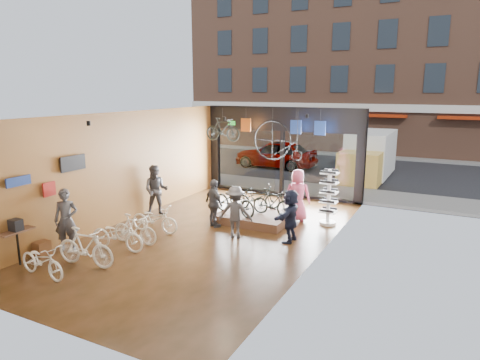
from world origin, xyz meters
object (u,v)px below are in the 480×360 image
Objects in this scene: floor_bike_2 at (117,235)px; customer_4 at (297,195)px; box_truck at (367,157)px; sunglasses_rack at (329,197)px; display_bike_right at (257,197)px; hung_bike at (223,129)px; floor_bike_0 at (42,261)px; customer_5 at (290,216)px; customer_3 at (235,212)px; customer_2 at (214,203)px; street_car at (276,154)px; display_platform at (255,218)px; customer_0 at (66,220)px; customer_1 at (156,190)px; display_bike_mid at (272,203)px; floor_bike_4 at (155,219)px; floor_bike_1 at (85,247)px; display_bike_left at (235,201)px; penny_farthing at (280,142)px; floor_bike_3 at (135,229)px.

floor_bike_2 is 0.95× the size of customer_4.
box_truck is 8.19m from sunglasses_rack.
display_bike_right is 3.67m from hung_bike.
customer_5 is at bearing -36.70° from floor_bike_0.
customer_2 is at bearing -46.33° from customer_3.
display_platform is (3.36, -10.07, -0.66)m from street_car.
customer_0 is at bearing 21.98° from customer_3.
customer_3 is 0.89× the size of customer_4.
customer_5 reaches higher than floor_bike_0.
customer_0 is at bearing -118.00° from customer_1.
display_bike_mid is at bearing 5.44° from display_platform.
display_platform is (2.40, 2.47, -0.30)m from floor_bike_4.
floor_bike_0 is at bearing -107.21° from box_truck.
customer_1 reaches higher than floor_bike_1.
floor_bike_0 is 0.92× the size of floor_bike_2.
hung_bike is at bearing -5.11° from floor_bike_1.
customer_1 is 2.62m from customer_2.
hung_bike is (0.22, 8.68, 2.51)m from floor_bike_0.
display_bike_left is at bearing 117.11° from display_bike_mid.
floor_bike_1 is at bearing 38.54° from customer_3.
display_platform is at bearing -129.18° from hung_bike.
customer_5 is (-0.26, -10.36, -0.37)m from box_truck.
customer_2 is (1.43, 1.35, 0.37)m from floor_bike_4.
floor_bike_1 is 6.24m from display_bike_mid.
sunglasses_rack reaches higher than customer_4.
display_bike_right is 1.83m from customer_2.
customer_3 is at bearing 7.52° from customer_0.
box_truck is 15.16m from floor_bike_1.
customer_5 is at bearing 83.43° from customer_4.
street_car is 2.53× the size of display_bike_left.
street_car is at bearing 6.88° from floor_bike_0.
customer_0 is at bearing -112.06° from box_truck.
display_bike_left is 3.95m from hung_bike.
customer_2 is (1.78, 5.29, 0.39)m from floor_bike_0.
customer_5 is at bearing -134.27° from display_bike_mid.
box_truck is 3.04× the size of penny_farthing.
floor_bike_0 is 0.94× the size of floor_bike_4.
penny_farthing reaches higher than floor_bike_4.
display_bike_left is at bearing -143.29° from display_platform.
customer_3 is (3.50, -11.78, 0.01)m from street_car.
floor_bike_4 is 5.84m from sunglasses_rack.
floor_bike_3 is 0.81× the size of customer_1.
customer_3 is 3.41m from sunglasses_rack.
customer_4 is 0.93× the size of penny_farthing.
floor_bike_0 is at bearing -109.10° from customer_1.
customer_5 is at bearing -78.32° from floor_bike_4.
box_truck reaches higher than floor_bike_3.
sunglasses_rack is (5.70, -9.18, 0.15)m from street_car.
display_bike_left is 1.29m from display_bike_mid.
display_bike_mid reaches higher than display_bike_right.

